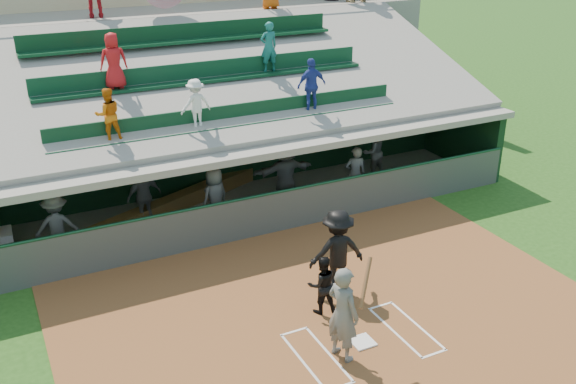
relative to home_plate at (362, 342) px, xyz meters
name	(u,v)px	position (x,y,z in m)	size (l,w,h in m)	color
ground	(362,343)	(0.00, 0.00, -0.04)	(100.00, 100.00, 0.00)	#224D15
dirt_slab	(349,329)	(0.00, 0.50, -0.03)	(11.00, 9.00, 0.02)	brown
home_plate	(362,342)	(0.00, 0.00, 0.00)	(0.43, 0.43, 0.03)	white
batters_box_chalk	(362,342)	(0.00, 0.00, -0.01)	(2.65, 1.85, 0.01)	silver
dugout_floor	(232,209)	(0.00, 6.75, -0.02)	(16.00, 3.50, 0.04)	gray
concourse_slab	(159,78)	(0.00, 13.50, 2.26)	(20.00, 3.00, 4.60)	gray
grandstand	(185,99)	(-0.01, 10.51, 2.23)	(20.40, 10.40, 7.80)	#4D524D
batter_at_plate	(343,313)	(-0.57, -0.17, 0.94)	(0.95, 0.82, 1.95)	#555853
catcher	(322,285)	(-0.19, 1.29, 0.62)	(0.62, 0.48, 1.27)	black
home_umpire	(337,251)	(0.52, 1.90, 0.93)	(1.23, 0.70, 1.90)	black
dugout_bench	(222,184)	(0.23, 8.12, 0.21)	(13.71, 0.41, 0.41)	brown
dugout_player_a	(57,226)	(-4.69, 6.05, 0.82)	(1.05, 0.60, 1.63)	#50524E
dugout_player_b	(144,196)	(-2.40, 6.85, 0.83)	(0.97, 0.40, 1.65)	#555752
dugout_player_c	(215,197)	(-0.75, 6.00, 0.81)	(0.78, 0.51, 1.60)	#585B56
dugout_player_d	(285,173)	(1.44, 6.33, 0.96)	(1.78, 0.57, 1.92)	#545651
dugout_player_e	(355,174)	(3.37, 5.75, 0.81)	(0.59, 0.39, 1.61)	#545752
dugout_player_f	(373,152)	(4.84, 7.08, 0.81)	(0.78, 0.61, 1.61)	#575A55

